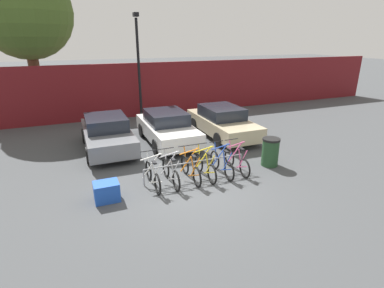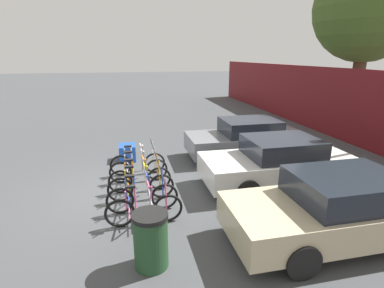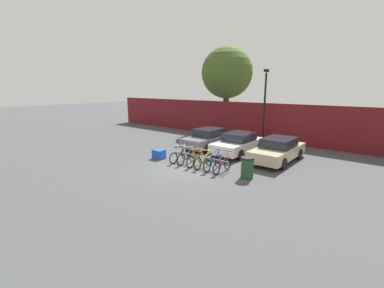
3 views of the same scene
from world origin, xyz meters
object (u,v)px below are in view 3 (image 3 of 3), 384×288
at_px(bicycle_blue, 213,163).
at_px(tree_behind_hoarding, 227,73).
at_px(bicycle_white, 180,155).
at_px(trash_bin, 247,168).
at_px(bike_rack, 201,157).
at_px(car_white, 238,143).
at_px(cargo_crate, 159,154).
at_px(bicycle_silver, 187,157).
at_px(bicycle_pink, 222,165).
at_px(bicycle_orange, 196,159).
at_px(bicycle_yellow, 204,161).
at_px(lamp_post, 265,103).
at_px(car_beige, 278,150).
at_px(car_grey, 208,138).

xyz_separation_m(bicycle_blue, tree_behind_hoarding, (-6.12, 10.77, 5.24)).
height_order(bicycle_white, bicycle_blue, same).
xyz_separation_m(bicycle_blue, trash_bin, (1.98, 0.02, 0.14)).
distance_m(bike_rack, car_white, 3.72).
bearing_deg(cargo_crate, bicycle_silver, 8.50).
bearing_deg(car_white, trash_bin, -55.01).
distance_m(bicycle_pink, cargo_crate, 4.44).
relative_size(car_white, trash_bin, 4.12).
xyz_separation_m(bike_rack, trash_bin, (2.89, -0.12, 0.03)).
bearing_deg(bicycle_orange, bicycle_yellow, -3.85).
height_order(bicycle_orange, lamp_post, lamp_post).
xyz_separation_m(car_beige, lamp_post, (-2.88, 4.19, 2.46)).
relative_size(bicycle_blue, bicycle_pink, 1.00).
relative_size(bicycle_silver, car_grey, 0.40).
relative_size(bicycle_pink, trash_bin, 1.66).
bearing_deg(cargo_crate, bicycle_white, 11.87).
bearing_deg(bicycle_blue, bicycle_white, -178.52).
relative_size(bicycle_blue, car_white, 0.40).
bearing_deg(bicycle_yellow, bicycle_silver, 178.06).
bearing_deg(bicycle_white, bike_rack, 8.53).
distance_m(bicycle_white, trash_bin, 4.39).
bearing_deg(bicycle_white, bicycle_orange, 2.84).
bearing_deg(car_white, bicycle_yellow, -88.75).
relative_size(bicycle_orange, bicycle_yellow, 1.00).
relative_size(cargo_crate, tree_behind_hoarding, 0.09).
distance_m(car_beige, tree_behind_hoarding, 11.78).
xyz_separation_m(bike_rack, bicycle_pink, (1.49, -0.15, -0.11)).
bearing_deg(bicycle_blue, tree_behind_hoarding, 121.07).
bearing_deg(bicycle_yellow, bicycle_white, 178.06).
distance_m(bike_rack, bicycle_silver, 0.93).
distance_m(bicycle_blue, cargo_crate, 3.86).
bearing_deg(car_grey, tree_behind_hoarding, 112.88).
relative_size(bicycle_silver, trash_bin, 1.66).
distance_m(bicycle_blue, car_white, 3.94).
relative_size(bicycle_pink, lamp_post, 0.31).
height_order(bicycle_silver, bicycle_yellow, same).
relative_size(bicycle_white, trash_bin, 1.66).
xyz_separation_m(car_white, lamp_post, (-0.19, 4.11, 2.46)).
height_order(bicycle_silver, trash_bin, bicycle_silver).
xyz_separation_m(bicycle_pink, tree_behind_hoarding, (-6.70, 10.77, 5.24)).
relative_size(bicycle_orange, trash_bin, 1.66).
bearing_deg(bicycle_yellow, bicycle_pink, -1.94).
bearing_deg(bicycle_white, car_grey, 104.84).
bearing_deg(bicycle_orange, car_beige, 46.64).
relative_size(bicycle_white, lamp_post, 0.31).
bearing_deg(tree_behind_hoarding, bicycle_orange, -65.19).
bearing_deg(bicycle_orange, tree_behind_hoarding, 110.97).
bearing_deg(bicycle_silver, bicycle_blue, 3.73).
height_order(bike_rack, bicycle_white, bicycle_white).
xyz_separation_m(bicycle_silver, tree_behind_hoarding, (-4.30, 10.77, 5.24)).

